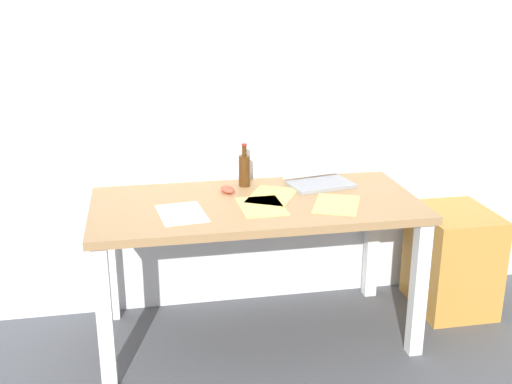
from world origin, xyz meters
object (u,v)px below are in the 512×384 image
laptop_right (317,174)px  filing_cabinet (452,260)px  beer_bottle (244,169)px  desk (256,221)px  computer_mouse (227,189)px

laptop_right → filing_cabinet: 0.95m
beer_bottle → filing_cabinet: beer_bottle is taller
desk → filing_cabinet: size_ratio=2.79×
computer_mouse → filing_cabinet: 1.37m
beer_bottle → computer_mouse: beer_bottle is taller
filing_cabinet → computer_mouse: bearing=177.1°
desk → laptop_right: (0.38, 0.22, 0.16)m
laptop_right → computer_mouse: 0.51m
desk → beer_bottle: size_ratio=6.98×
laptop_right → computer_mouse: size_ratio=3.73×
laptop_right → computer_mouse: (-0.50, -0.05, -0.04)m
beer_bottle → filing_cabinet: bearing=-7.7°
computer_mouse → filing_cabinet: size_ratio=0.17×
laptop_right → filing_cabinet: (0.78, -0.12, -0.52)m
beer_bottle → laptop_right: bearing=-5.7°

